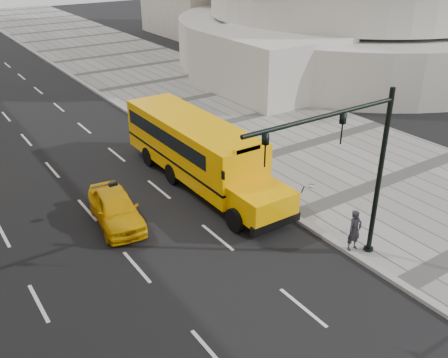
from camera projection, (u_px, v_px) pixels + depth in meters
ground at (109, 204)px, 22.23m from camera, size 140.00×140.00×0.00m
sidewalk_museum at (308, 145)px, 28.25m from camera, size 12.00×140.00×0.15m
curb_museum at (221, 170)px, 25.22m from camera, size 0.30×140.00×0.15m
school_bus at (195, 146)px, 23.65m from camera, size 2.96×11.56×3.19m
taxi_near at (116, 208)px, 20.47m from camera, size 2.20×4.30×1.40m
pedestrian at (355, 230)px, 18.44m from camera, size 0.62×0.44×1.63m
traffic_signal at (354, 163)px, 16.29m from camera, size 6.18×0.36×6.40m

